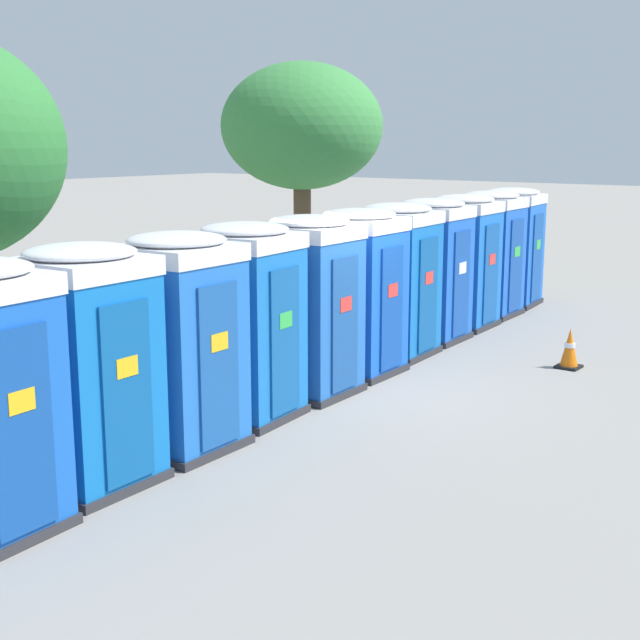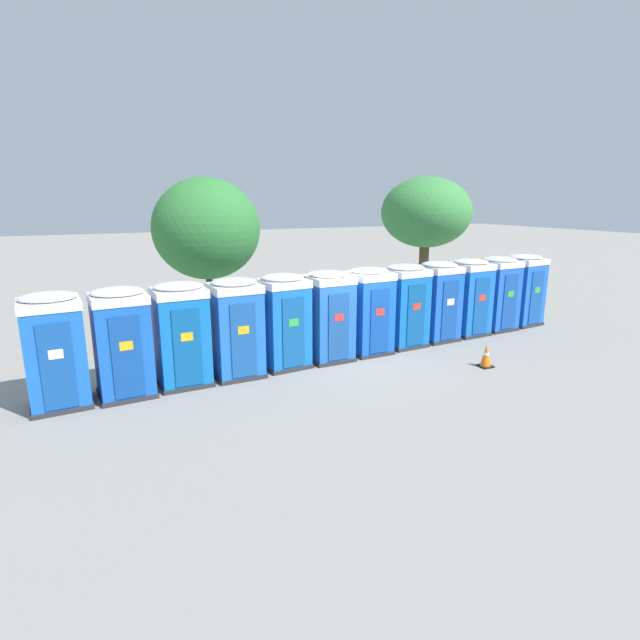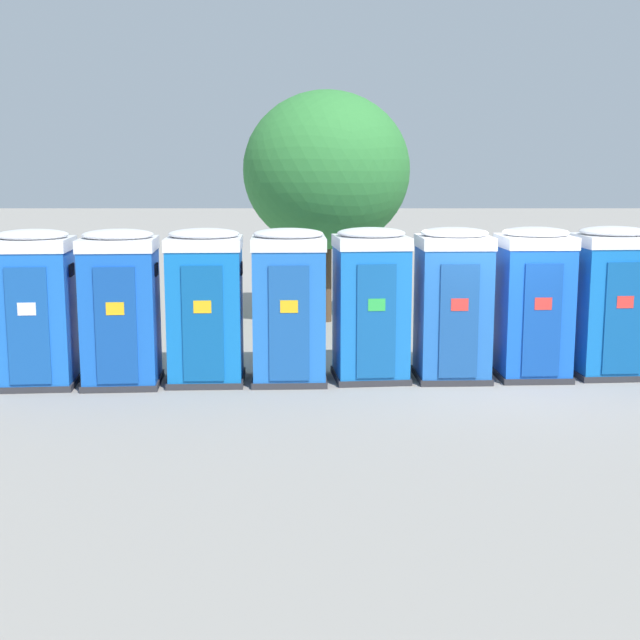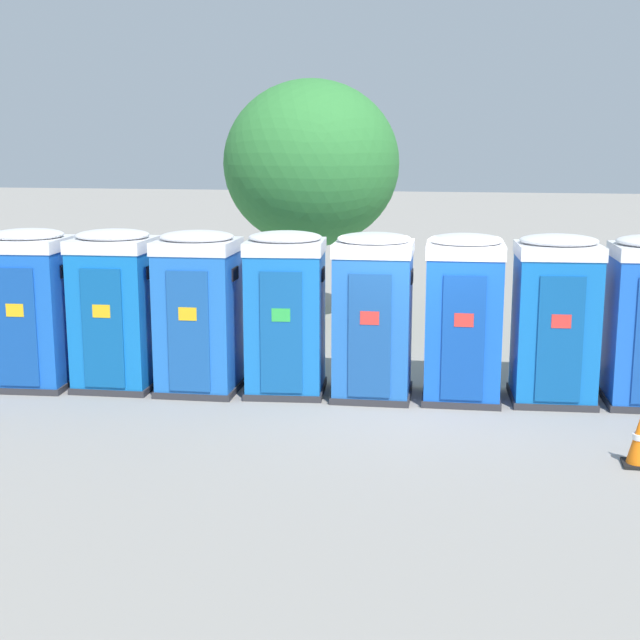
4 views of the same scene
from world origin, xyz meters
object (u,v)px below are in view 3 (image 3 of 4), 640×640
object	(u,v)px
portapotty_3	(286,305)
portapotty_7	(608,301)
portapotty_1	(118,307)
street_tree_0	(324,171)
portapotty_5	(450,303)
portapotty_4	(368,303)
portapotty_0	(33,307)
portapotty_6	(530,302)
portapotty_2	(203,305)

from	to	relation	value
portapotty_3	portapotty_7	size ratio (longest dim) A/B	1.00
portapotty_1	street_tree_0	xyz separation A→B (m)	(3.37, 5.94, 2.14)
portapotty_5	portapotty_7	size ratio (longest dim) A/B	1.00
portapotty_4	portapotty_7	world-z (taller)	same
street_tree_0	portapotty_4	bearing A→B (deg)	-82.83
portapotty_4	street_tree_0	world-z (taller)	street_tree_0
portapotty_3	portapotty_7	xyz separation A→B (m)	(5.43, 0.46, -0.00)
portapotty_0	portapotty_1	xyz separation A→B (m)	(1.36, 0.03, 0.00)
portapotty_0	portapotty_6	world-z (taller)	same
portapotty_3	portapotty_5	size ratio (longest dim) A/B	1.00
portapotty_5	portapotty_2	bearing A→B (deg)	-176.82
portapotty_3	portapotty_1	bearing A→B (deg)	-175.62
portapotty_0	portapotty_5	xyz separation A→B (m)	(6.80, 0.44, 0.00)
portapotty_2	portapotty_6	bearing A→B (deg)	3.42
portapotty_3	street_tree_0	distance (m)	6.15
portapotty_6	street_tree_0	xyz separation A→B (m)	(-3.42, 5.44, 2.14)
portapotty_7	portapotty_0	bearing A→B (deg)	-175.77
portapotty_3	portapotty_4	bearing A→B (deg)	7.31
portapotty_3	street_tree_0	bearing A→B (deg)	83.47
portapotty_2	street_tree_0	distance (m)	6.47
portapotty_0	portapotty_6	distance (m)	8.18
portapotty_5	portapotty_6	xyz separation A→B (m)	(1.36, 0.10, 0.00)
portapotty_4	portapotty_6	distance (m)	2.73
portapotty_2	portapotty_7	world-z (taller)	same
portapotty_0	portapotty_7	world-z (taller)	same
portapotty_1	portapotty_4	world-z (taller)	same
portapotty_0	portapotty_1	world-z (taller)	same
portapotty_1	portapotty_4	distance (m)	4.09
portapotty_0	portapotty_1	distance (m)	1.37
portapotty_2	street_tree_0	xyz separation A→B (m)	(2.02, 5.76, 2.14)
portapotty_3	street_tree_0	size ratio (longest dim) A/B	0.49
portapotty_0	street_tree_0	world-z (taller)	street_tree_0
portapotty_1	portapotty_2	bearing A→B (deg)	7.41
portapotty_1	street_tree_0	bearing A→B (deg)	60.39
portapotty_0	portapotty_5	size ratio (longest dim) A/B	1.00
portapotty_4	portapotty_5	distance (m)	1.37
portapotty_5	portapotty_7	world-z (taller)	same
portapotty_0	portapotty_2	size ratio (longest dim) A/B	1.00
portapotty_3	portapotty_6	distance (m)	4.09
portapotty_5	portapotty_3	bearing A→B (deg)	-175.91
portapotty_1	portapotty_5	size ratio (longest dim) A/B	1.00
portapotty_1	portapotty_2	distance (m)	1.36
portapotty_4	portapotty_6	size ratio (longest dim) A/B	1.00
portapotty_7	portapotty_1	bearing A→B (deg)	-175.30
portapotty_3	portapotty_5	xyz separation A→B (m)	(2.72, 0.19, 0.00)
portapotty_0	street_tree_0	size ratio (longest dim) A/B	0.49
street_tree_0	portapotty_1	bearing A→B (deg)	-119.61
portapotty_2	portapotty_4	size ratio (longest dim) A/B	1.00
portapotty_1	portapotty_2	xyz separation A→B (m)	(1.35, 0.18, -0.00)
portapotty_4	portapotty_6	world-z (taller)	same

